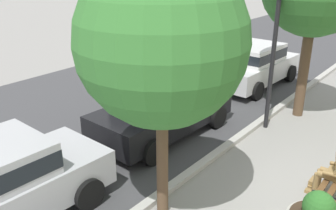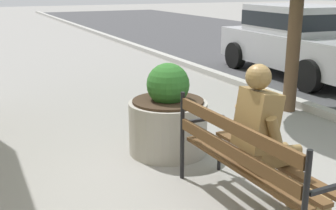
{
  "view_description": "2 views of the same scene",
  "coord_description": "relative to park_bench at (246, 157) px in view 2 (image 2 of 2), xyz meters",
  "views": [
    {
      "loc": [
        -6.67,
        -1.11,
        4.52
      ],
      "look_at": [
        0.55,
        4.66,
        0.8
      ],
      "focal_mm": 39.49,
      "sensor_mm": 36.0,
      "label": 1
    },
    {
      "loc": [
        3.06,
        -2.1,
        2.0
      ],
      "look_at": [
        -1.43,
        0.02,
        0.6
      ],
      "focal_mm": 45.72,
      "sensor_mm": 36.0,
      "label": 2
    }
  ],
  "objects": [
    {
      "name": "parked_car_silver",
      "position": [
        -4.56,
        4.65,
        0.3
      ],
      "size": [
        4.17,
        2.05,
        1.56
      ],
      "color": "#B7B7BC",
      "rests_on": "ground"
    },
    {
      "name": "bronze_statue_seated",
      "position": [
        0.05,
        0.21,
        0.12
      ],
      "size": [
        0.63,
        0.76,
        1.37
      ],
      "color": "olive",
      "rests_on": "ground"
    },
    {
      "name": "park_bench",
      "position": [
        0.0,
        0.0,
        0.0
      ],
      "size": [
        1.81,
        0.57,
        0.95
      ],
      "color": "brown",
      "rests_on": "ground"
    },
    {
      "name": "concrete_planter",
      "position": [
        -1.62,
        0.01,
        -0.12
      ],
      "size": [
        0.96,
        0.96,
        1.11
      ],
      "color": "#A8A399",
      "rests_on": "ground"
    },
    {
      "name": "ground_plane",
      "position": [
        -0.19,
        -0.02,
        -0.54
      ],
      "size": [
        80.0,
        80.0,
        0.0
      ],
      "primitive_type": "plane",
      "color": "gray"
    }
  ]
}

